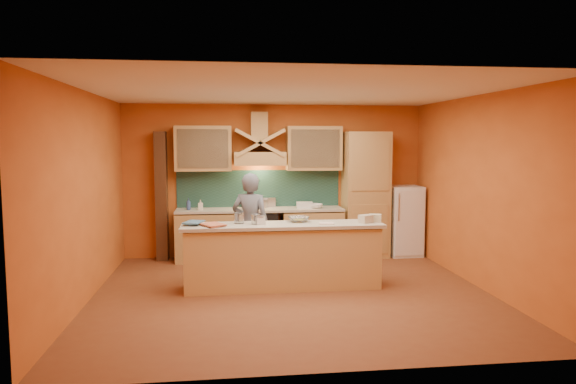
{
  "coord_description": "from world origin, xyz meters",
  "views": [
    {
      "loc": [
        -0.91,
        -6.96,
        2.13
      ],
      "look_at": [
        0.05,
        0.9,
        1.34
      ],
      "focal_mm": 32.0,
      "sensor_mm": 36.0,
      "label": 1
    }
  ],
  "objects": [
    {
      "name": "base_cabinet_right",
      "position": [
        0.65,
        2.2,
        0.43
      ],
      "size": [
        1.1,
        0.6,
        0.86
      ],
      "primitive_type": "cube",
      "color": "tan",
      "rests_on": "floor"
    },
    {
      "name": "island_body",
      "position": [
        -0.1,
        0.3,
        0.44
      ],
      "size": [
        2.8,
        0.55,
        0.88
      ],
      "primitive_type": "cube",
      "color": "#DDB671",
      "rests_on": "floor"
    },
    {
      "name": "book_lower",
      "position": [
        -1.21,
        0.14,
        0.96
      ],
      "size": [
        0.4,
        0.44,
        0.03
      ],
      "primitive_type": "imported",
      "rotation": [
        0.0,
        0.0,
        0.53
      ],
      "color": "#BD6243",
      "rests_on": "island_top"
    },
    {
      "name": "floor",
      "position": [
        0.0,
        0.0,
        0.0
      ],
      "size": [
        5.5,
        5.0,
        0.01
      ],
      "primitive_type": "cube",
      "color": "brown",
      "rests_on": "ground"
    },
    {
      "name": "person",
      "position": [
        -0.53,
        0.97,
        0.82
      ],
      "size": [
        0.7,
        0.57,
        1.64
      ],
      "primitive_type": "imported",
      "rotation": [
        0.0,
        0.0,
        2.81
      ],
      "color": "slate",
      "rests_on": "floor"
    },
    {
      "name": "pot_small",
      "position": [
        -0.25,
        2.34,
        0.97
      ],
      "size": [
        0.24,
        0.24,
        0.15
      ],
      "primitive_type": "cylinder",
      "rotation": [
        0.0,
        0.0,
        -0.38
      ],
      "color": "silver",
      "rests_on": "stove"
    },
    {
      "name": "range_hood",
      "position": [
        -0.3,
        2.25,
        1.82
      ],
      "size": [
        0.92,
        0.5,
        0.24
      ],
      "primitive_type": "cube",
      "color": "tan",
      "rests_on": "wall_back"
    },
    {
      "name": "grocery_bag_b",
      "position": [
        1.28,
        0.33,
        1.0
      ],
      "size": [
        0.21,
        0.19,
        0.11
      ],
      "primitive_type": "cube",
      "rotation": [
        0.0,
        0.0,
        -0.31
      ],
      "color": "beige",
      "rests_on": "island_top"
    },
    {
      "name": "kitchen_scale",
      "position": [
        -0.42,
        0.31,
        1.0
      ],
      "size": [
        0.13,
        0.13,
        0.1
      ],
      "primitive_type": "cube",
      "rotation": [
        0.0,
        0.0,
        0.08
      ],
      "color": "silver",
      "rests_on": "island_top"
    },
    {
      "name": "upper_cabinet_right",
      "position": [
        0.7,
        2.33,
        2.0
      ],
      "size": [
        1.0,
        0.35,
        0.8
      ],
      "primitive_type": "cube",
      "color": "tan",
      "rests_on": "wall_back"
    },
    {
      "name": "cloth",
      "position": [
        0.53,
        0.22,
        0.95
      ],
      "size": [
        0.24,
        0.2,
        0.01
      ],
      "primitive_type": "cube",
      "rotation": [
        0.0,
        0.0,
        -0.19
      ],
      "color": "beige",
      "rests_on": "island_top"
    },
    {
      "name": "wall_right",
      "position": [
        2.75,
        0.0,
        1.4
      ],
      "size": [
        0.02,
        5.0,
        2.8
      ],
      "primitive_type": "cube",
      "color": "#C96327",
      "rests_on": "floor"
    },
    {
      "name": "jar_small",
      "position": [
        -0.49,
        0.31,
        1.02
      ],
      "size": [
        0.17,
        0.17,
        0.14
      ],
      "primitive_type": "cylinder",
      "rotation": [
        0.0,
        0.0,
        -0.43
      ],
      "color": "silver",
      "rests_on": "island_top"
    },
    {
      "name": "soap_bottle_a",
      "position": [
        -1.36,
        2.18,
        1.01
      ],
      "size": [
        0.08,
        0.08,
        0.18
      ],
      "primitive_type": "imported",
      "rotation": [
        0.0,
        0.0,
        -0.03
      ],
      "color": "white",
      "rests_on": "counter_top"
    },
    {
      "name": "mixing_bowl",
      "position": [
        0.15,
        0.45,
        0.98
      ],
      "size": [
        0.32,
        0.32,
        0.07
      ],
      "primitive_type": "imported",
      "rotation": [
        0.0,
        0.0,
        0.06
      ],
      "color": "white",
      "rests_on": "island_top"
    },
    {
      "name": "bowl_back",
      "position": [
        0.71,
        2.14,
        0.96
      ],
      "size": [
        0.28,
        0.28,
        0.08
      ],
      "primitive_type": "imported",
      "rotation": [
        0.0,
        0.0,
        0.14
      ],
      "color": "white",
      "rests_on": "counter_top"
    },
    {
      "name": "ceiling",
      "position": [
        0.0,
        0.0,
        2.8
      ],
      "size": [
        5.5,
        5.0,
        0.01
      ],
      "primitive_type": "cube",
      "color": "white",
      "rests_on": "wall_back"
    },
    {
      "name": "counter_top",
      "position": [
        -0.3,
        2.2,
        0.9
      ],
      "size": [
        3.0,
        0.62,
        0.04
      ],
      "primitive_type": "cube",
      "color": "#BCB29F",
      "rests_on": "base_cabinet_left"
    },
    {
      "name": "backsplash",
      "position": [
        -0.3,
        2.48,
        1.25
      ],
      "size": [
        3.0,
        0.03,
        0.7
      ],
      "primitive_type": "cube",
      "color": "#1B3D38",
      "rests_on": "wall_back"
    },
    {
      "name": "soap_bottle_b",
      "position": [
        -1.57,
        2.19,
        1.02
      ],
      "size": [
        0.1,
        0.1,
        0.21
      ],
      "primitive_type": "imported",
      "rotation": [
        0.0,
        0.0,
        0.21
      ],
      "color": "#334B8C",
      "rests_on": "counter_top"
    },
    {
      "name": "pot_large",
      "position": [
        -0.5,
        2.06,
        0.99
      ],
      "size": [
        0.27,
        0.27,
        0.17
      ],
      "primitive_type": "cylinder",
      "rotation": [
        0.0,
        0.0,
        -0.29
      ],
      "color": "silver",
      "rests_on": "stove"
    },
    {
      "name": "fridge",
      "position": [
        2.4,
        2.2,
        0.65
      ],
      "size": [
        0.58,
        0.6,
        1.3
      ],
      "primitive_type": "cube",
      "color": "white",
      "rests_on": "floor"
    },
    {
      "name": "book_upper",
      "position": [
        -1.48,
        0.4,
        0.98
      ],
      "size": [
        0.32,
        0.38,
        0.02
      ],
      "primitive_type": "imported",
      "rotation": [
        0.0,
        0.0,
        -0.32
      ],
      "color": "#3E678A",
      "rests_on": "island_top"
    },
    {
      "name": "dish_rack",
      "position": [
        0.51,
        2.2,
        0.97
      ],
      "size": [
        0.31,
        0.25,
        0.1
      ],
      "primitive_type": "cube",
      "rotation": [
        0.0,
        0.0,
        -0.08
      ],
      "color": "silver",
      "rests_on": "counter_top"
    },
    {
      "name": "wall_left",
      "position": [
        -2.75,
        0.0,
        1.4
      ],
      "size": [
        0.02,
        5.0,
        2.8
      ],
      "primitive_type": "cube",
      "color": "#C96327",
      "rests_on": "floor"
    },
    {
      "name": "upper_cabinet_left",
      "position": [
        -1.3,
        2.33,
        2.0
      ],
      "size": [
        1.0,
        0.35,
        0.8
      ],
      "primitive_type": "cube",
      "color": "tan",
      "rests_on": "wall_back"
    },
    {
      "name": "wall_back",
      "position": [
        0.0,
        2.5,
        1.4
      ],
      "size": [
        5.5,
        0.02,
        2.8
      ],
      "primitive_type": "cube",
      "color": "#C96327",
      "rests_on": "floor"
    },
    {
      "name": "wall_front",
      "position": [
        0.0,
        -2.5,
        1.4
      ],
      "size": [
        5.5,
        0.02,
        2.8
      ],
      "primitive_type": "cube",
      "color": "#C96327",
      "rests_on": "floor"
    },
    {
      "name": "grocery_bag_a",
      "position": [
        1.11,
        0.23,
        1.0
      ],
      "size": [
        0.22,
        0.21,
        0.12
      ],
      "primitive_type": "cube",
      "rotation": [
        0.0,
        0.0,
        0.48
      ],
      "color": "beige",
      "rests_on": "island_top"
    },
    {
      "name": "jar_large",
      "position": [
        -0.72,
        0.41,
        1.02
      ],
      "size": [
        0.19,
        0.19,
        0.16
      ],
      "primitive_type": "cylinder",
      "rotation": [
        0.0,
        0.0,
        -0.41
      ],
      "color": "white",
      "rests_on": "island_top"
    },
    {
      "name": "base_cabinet_left",
      "position": [
        -1.25,
        2.2,
        0.43
      ],
      "size": [
        1.1,
        0.6,
        0.86
      ],
      "primitive_type": "cube",
      "color": "tan",
      "rests_on": "floor"
    },
    {
      "name": "stove",
      "position": [
        -0.3,
        2.2,
        0.45
      ],
      "size": [
        0.6,
        0.58,
        0.9
      ],
      "primitive_type": "cube",
      "color": "black",
      "rests_on": "floor"
    },
    {
      "name": "island_top",
      "position": [
        -0.1,
        0.3,
        0.92
      ],
      "size": [
        2.9,
        0.62,
        0.05
      ],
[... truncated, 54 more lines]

